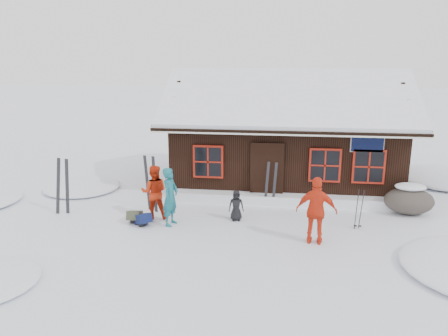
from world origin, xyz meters
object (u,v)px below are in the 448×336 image
(skier_orange_left, at_px, (154,192))
(ski_poles, at_px, (359,210))
(ski_pair_left, at_px, (63,187))
(skier_teal, at_px, (170,197))
(skier_crouched, at_px, (236,206))
(backpack_blue, at_px, (143,221))
(boulder, at_px, (409,200))
(backpack_olive, at_px, (135,218))
(skier_orange_right, at_px, (316,211))

(skier_orange_left, xyz_separation_m, ski_poles, (6.05, -0.08, -0.26))
(ski_pair_left, bearing_deg, skier_teal, -4.78)
(skier_crouched, bearing_deg, skier_orange_left, 174.56)
(skier_crouched, relative_size, backpack_blue, 1.86)
(skier_crouched, distance_m, boulder, 5.49)
(backpack_olive, bearing_deg, ski_pair_left, 166.17)
(skier_orange_left, xyz_separation_m, backpack_olive, (-0.50, -0.43, -0.69))
(skier_orange_right, bearing_deg, skier_orange_left, -7.76)
(skier_crouched, distance_m, ski_poles, 3.56)
(skier_orange_right, bearing_deg, backpack_olive, -1.89)
(boulder, distance_m, backpack_blue, 8.28)
(backpack_olive, bearing_deg, ski_poles, -1.22)
(backpack_blue, bearing_deg, skier_orange_right, -48.13)
(skier_teal, relative_size, skier_orange_left, 1.04)
(skier_orange_right, relative_size, skier_crouched, 1.95)
(skier_orange_right, bearing_deg, skier_crouched, -24.47)
(skier_teal, bearing_deg, backpack_blue, 113.72)
(boulder, bearing_deg, backpack_olive, -167.49)
(skier_teal, relative_size, skier_crouched, 1.84)
(skier_teal, height_order, ski_poles, skier_teal)
(backpack_blue, bearing_deg, skier_crouched, -24.95)
(skier_orange_left, relative_size, ski_poles, 1.37)
(skier_teal, relative_size, backpack_olive, 3.41)
(ski_pair_left, xyz_separation_m, ski_poles, (8.99, -0.06, -0.31))
(boulder, relative_size, ski_pair_left, 0.82)
(skier_orange_right, relative_size, backpack_blue, 3.63)
(skier_teal, bearing_deg, skier_orange_right, -88.04)
(skier_orange_left, relative_size, backpack_blue, 3.31)
(skier_orange_left, bearing_deg, boulder, 179.09)
(ski_poles, relative_size, backpack_olive, 2.40)
(skier_teal, xyz_separation_m, skier_orange_right, (4.13, -0.79, 0.05))
(skier_orange_left, xyz_separation_m, skier_orange_right, (4.76, -1.27, 0.08))
(skier_teal, distance_m, skier_orange_left, 0.79)
(ski_poles, bearing_deg, skier_orange_left, 179.25)
(skier_crouched, xyz_separation_m, ski_pair_left, (-5.44, -0.14, 0.41))
(skier_teal, height_order, ski_pair_left, ski_pair_left)
(skier_orange_right, xyz_separation_m, backpack_blue, (-4.93, 0.63, -0.77))
(skier_teal, distance_m, backpack_blue, 1.09)
(skier_teal, relative_size, boulder, 1.14)
(skier_orange_right, distance_m, backpack_olive, 5.38)
(boulder, bearing_deg, backpack_blue, -165.59)
(skier_crouched, bearing_deg, backpack_blue, -172.37)
(backpack_blue, bearing_deg, ski_poles, -35.72)
(skier_orange_right, distance_m, ski_poles, 1.79)
(skier_orange_right, height_order, ski_pair_left, skier_orange_right)
(skier_orange_left, relative_size, backpack_olive, 3.29)
(backpack_blue, xyz_separation_m, backpack_olive, (-0.33, 0.21, 0.00))
(skier_orange_left, height_order, skier_crouched, skier_orange_left)
(ski_pair_left, bearing_deg, skier_crouched, 4.13)
(skier_orange_right, xyz_separation_m, boulder, (3.08, 2.69, -0.46))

